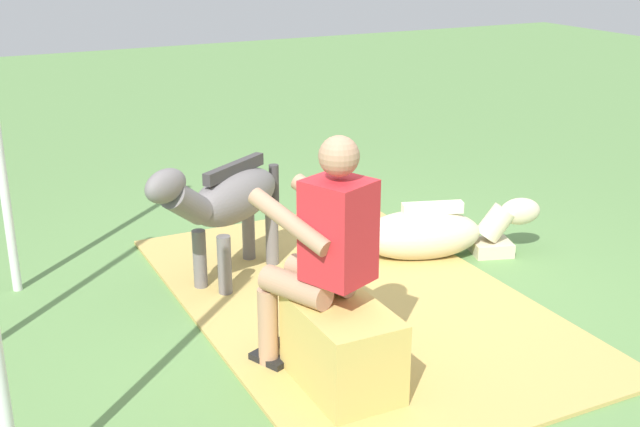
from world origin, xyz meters
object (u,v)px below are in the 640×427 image
(person_seated, at_px, (321,248))
(pony_lying, at_px, (434,233))
(pony_standing, at_px, (227,201))
(hay_bale, at_px, (342,349))

(person_seated, relative_size, pony_lying, 0.99)
(person_seated, relative_size, pony_standing, 1.14)
(pony_standing, bearing_deg, pony_lying, -99.22)
(hay_bale, height_order, pony_lying, hay_bale)
(hay_bale, bearing_deg, pony_lying, -48.21)
(hay_bale, bearing_deg, person_seated, 16.23)
(person_seated, bearing_deg, pony_standing, 0.06)
(pony_standing, bearing_deg, hay_bale, -178.25)
(hay_bale, height_order, person_seated, person_seated)
(person_seated, distance_m, pony_lying, 1.93)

